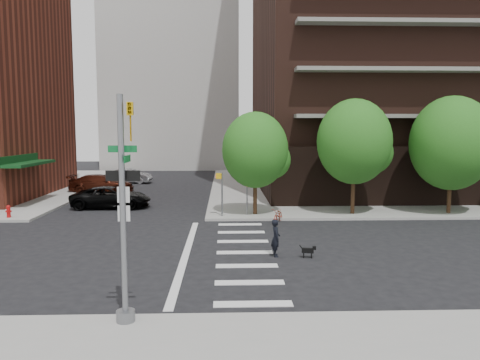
{
  "coord_description": "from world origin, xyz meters",
  "views": [
    {
      "loc": [
        2.16,
        -19.61,
        5.23
      ],
      "look_at": [
        3.0,
        6.0,
        2.5
      ],
      "focal_mm": 35.0,
      "sensor_mm": 36.0,
      "label": 1
    }
  ],
  "objects_px": {
    "traffic_signal": "(125,228)",
    "parked_car_maroon": "(102,184)",
    "fire_hydrant": "(9,211)",
    "scooter": "(278,215)",
    "parked_car_silver": "(129,176)",
    "dog_walker": "(276,238)",
    "parked_car_black": "(111,197)"
  },
  "relations": [
    {
      "from": "parked_car_maroon",
      "to": "dog_walker",
      "type": "height_order",
      "value": "dog_walker"
    },
    {
      "from": "parked_car_black",
      "to": "parked_car_silver",
      "type": "height_order",
      "value": "parked_car_black"
    },
    {
      "from": "parked_car_silver",
      "to": "dog_walker",
      "type": "relative_size",
      "value": 2.81
    },
    {
      "from": "parked_car_black",
      "to": "scooter",
      "type": "xyz_separation_m",
      "value": [
        10.69,
        -5.34,
        -0.31
      ]
    },
    {
      "from": "parked_car_maroon",
      "to": "scooter",
      "type": "relative_size",
      "value": 3.37
    },
    {
      "from": "fire_hydrant",
      "to": "parked_car_maroon",
      "type": "bearing_deg",
      "value": 79.1
    },
    {
      "from": "parked_car_black",
      "to": "parked_car_maroon",
      "type": "bearing_deg",
      "value": 19.04
    },
    {
      "from": "parked_car_silver",
      "to": "dog_walker",
      "type": "distance_m",
      "value": 29.78
    },
    {
      "from": "scooter",
      "to": "dog_walker",
      "type": "xyz_separation_m",
      "value": [
        -0.92,
        -7.11,
        0.37
      ]
    },
    {
      "from": "parked_car_black",
      "to": "fire_hydrant",
      "type": "bearing_deg",
      "value": 129.12
    },
    {
      "from": "fire_hydrant",
      "to": "parked_car_maroon",
      "type": "distance_m",
      "value": 12.17
    },
    {
      "from": "parked_car_black",
      "to": "parked_car_maroon",
      "type": "relative_size",
      "value": 0.98
    },
    {
      "from": "traffic_signal",
      "to": "dog_walker",
      "type": "relative_size",
      "value": 3.85
    },
    {
      "from": "traffic_signal",
      "to": "fire_hydrant",
      "type": "bearing_deg",
      "value": 123.26
    },
    {
      "from": "parked_car_silver",
      "to": "parked_car_maroon",
      "type": "bearing_deg",
      "value": 178.66
    },
    {
      "from": "traffic_signal",
      "to": "parked_car_black",
      "type": "xyz_separation_m",
      "value": [
        -5.03,
        19.33,
        -1.97
      ]
    },
    {
      "from": "fire_hydrant",
      "to": "dog_walker",
      "type": "relative_size",
      "value": 0.47
    },
    {
      "from": "traffic_signal",
      "to": "parked_car_black",
      "type": "relative_size",
      "value": 1.15
    },
    {
      "from": "fire_hydrant",
      "to": "parked_car_black",
      "type": "height_order",
      "value": "parked_car_black"
    },
    {
      "from": "dog_walker",
      "to": "traffic_signal",
      "type": "bearing_deg",
      "value": 142.41
    },
    {
      "from": "traffic_signal",
      "to": "scooter",
      "type": "bearing_deg",
      "value": 67.98
    },
    {
      "from": "traffic_signal",
      "to": "parked_car_silver",
      "type": "xyz_separation_m",
      "value": [
        -6.84,
        34.33,
        -1.98
      ]
    },
    {
      "from": "parked_car_maroon",
      "to": "fire_hydrant",
      "type": "bearing_deg",
      "value": 168.32
    },
    {
      "from": "fire_hydrant",
      "to": "scooter",
      "type": "height_order",
      "value": "fire_hydrant"
    },
    {
      "from": "scooter",
      "to": "fire_hydrant",
      "type": "bearing_deg",
      "value": -163.52
    },
    {
      "from": "parked_car_black",
      "to": "parked_car_silver",
      "type": "bearing_deg",
      "value": 7.05
    },
    {
      "from": "traffic_signal",
      "to": "parked_car_silver",
      "type": "distance_m",
      "value": 35.06
    },
    {
      "from": "scooter",
      "to": "traffic_signal",
      "type": "bearing_deg",
      "value": -90.8
    },
    {
      "from": "fire_hydrant",
      "to": "dog_walker",
      "type": "height_order",
      "value": "dog_walker"
    },
    {
      "from": "traffic_signal",
      "to": "parked_car_maroon",
      "type": "height_order",
      "value": "traffic_signal"
    },
    {
      "from": "parked_car_black",
      "to": "dog_walker",
      "type": "height_order",
      "value": "dog_walker"
    },
    {
      "from": "traffic_signal",
      "to": "parked_car_black",
      "type": "height_order",
      "value": "traffic_signal"
    }
  ]
}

